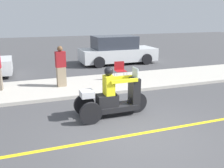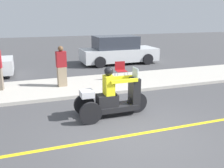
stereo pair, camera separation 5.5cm
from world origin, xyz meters
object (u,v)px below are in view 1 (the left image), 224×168
object	(u,v)px
motorcycle_trike	(112,99)
folding_chair_curbside	(120,69)
spectator_with_child	(61,67)
parked_car_lot_right	(117,51)

from	to	relation	value
motorcycle_trike	folding_chair_curbside	distance (m)	3.62
spectator_with_child	folding_chair_curbside	distance (m)	2.52
spectator_with_child	parked_car_lot_right	distance (m)	5.94
spectator_with_child	folding_chair_curbside	world-z (taller)	spectator_with_child
folding_chair_curbside	motorcycle_trike	bearing A→B (deg)	-115.19
spectator_with_child	parked_car_lot_right	xyz separation A→B (m)	(4.02, 4.37, -0.12)
folding_chair_curbside	parked_car_lot_right	world-z (taller)	parked_car_lot_right
motorcycle_trike	parked_car_lot_right	xyz separation A→B (m)	(3.06, 7.63, 0.24)
motorcycle_trike	parked_car_lot_right	world-z (taller)	parked_car_lot_right
motorcycle_trike	spectator_with_child	size ratio (longest dim) A/B	1.35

